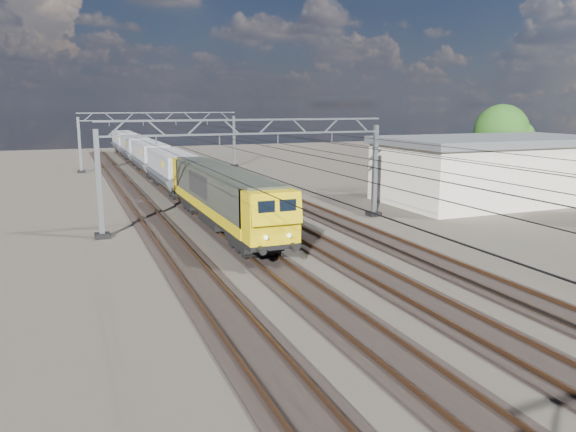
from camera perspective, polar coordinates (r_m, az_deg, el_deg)
name	(u,v)px	position (r m, az deg, el deg)	size (l,w,h in m)	color
ground	(271,239)	(34.15, -1.77, -2.33)	(160.00, 160.00, 0.00)	#29251F
track_outer_west	(172,247)	(32.63, -11.73, -3.08)	(2.60, 140.00, 0.30)	black
track_loco	(239,241)	(33.52, -4.98, -2.50)	(2.60, 140.00, 0.30)	black
track_inner_east	(301,235)	(34.85, 1.33, -1.93)	(2.60, 140.00, 0.30)	black
track_outer_east	(358,230)	(36.57, 7.10, -1.39)	(2.60, 140.00, 0.30)	black
catenary_gantry_mid	(250,168)	(37.21, -3.92, 4.88)	(19.90, 0.90, 7.11)	#91979E
catenary_gantry_far	(160,138)	(72.22, -12.83, 7.70)	(19.90, 0.90, 7.11)	#91979E
overhead_wires	(232,137)	(40.87, -5.70, 8.01)	(12.03, 140.00, 0.53)	black
locomotive	(222,194)	(36.60, -6.74, 2.23)	(2.76, 21.10, 3.62)	black
hopper_wagon_lead	(172,168)	(53.76, -11.70, 4.83)	(3.38, 13.00, 3.25)	black
hopper_wagon_mid	(150,155)	(67.72, -13.86, 6.02)	(3.38, 13.00, 3.25)	black
hopper_wagon_third	(135,147)	(81.77, -15.28, 6.79)	(3.38, 13.00, 3.25)	black
hopper_wagon_fourth	(124,141)	(95.86, -16.29, 7.33)	(3.38, 13.00, 3.25)	black
industrial_shed	(492,169)	(50.23, 20.03, 4.52)	(18.60, 10.60, 5.40)	silver
tree_far	(505,134)	(61.38, 21.19, 7.82)	(5.82, 5.42, 8.08)	#342117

